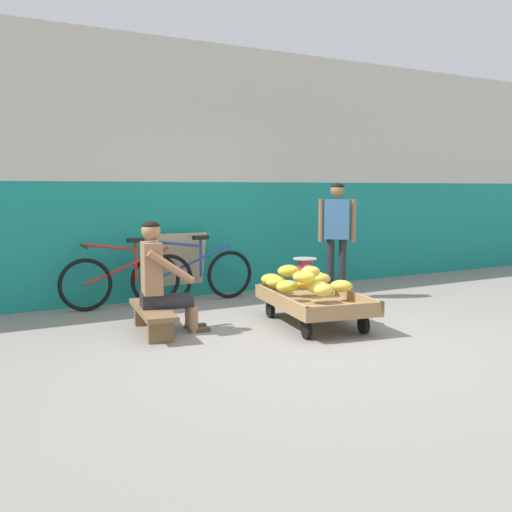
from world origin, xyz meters
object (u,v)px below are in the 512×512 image
Objects in this scene: bicycle_near_left at (128,279)px; customer_adult at (337,227)px; banana_cart at (314,303)px; weighing_scale at (305,269)px; bicycle_far_left at (193,275)px; low_bench at (153,314)px; vendor_seated at (161,278)px; plastic_crate at (305,293)px; sign_board at (179,266)px; shopping_bag at (327,302)px.

bicycle_near_left is 2.78m from customer_adult.
weighing_scale reaches higher than banana_cart.
banana_cart is 1.96m from bicycle_far_left.
low_bench is at bearing -96.66° from bicycle_near_left.
bicycle_near_left reaches higher than banana_cart.
vendor_seated is 0.69× the size of bicycle_far_left.
banana_cart is 1.13m from plastic_crate.
bicycle_far_left is at bearing -74.79° from sign_board.
customer_adult is (0.59, 0.13, 0.80)m from plastic_crate.
weighing_scale reaches higher than plastic_crate.
bicycle_near_left is 1.00× the size of bicycle_far_left.
plastic_crate is (0.54, 0.98, -0.09)m from banana_cart.
bicycle_near_left is at bearing 156.16° from plastic_crate.
sign_board reaches higher than banana_cart.
banana_cart is at bearing -137.51° from shopping_bag.
low_bench is at bearing -119.99° from sign_board.
low_bench is at bearing 162.92° from banana_cart.
low_bench is at bearing -167.53° from weighing_scale.
customer_adult is (1.13, 1.12, 0.71)m from banana_cart.
weighing_scale is 2.20m from bicycle_near_left.
weighing_scale is 0.79m from customer_adult.
bicycle_far_left reaches higher than banana_cart.
weighing_scale is at bearing 13.39° from vendor_seated.
vendor_seated is at bearing 162.57° from banana_cart.
banana_cart is at bearing -72.15° from sign_board.
vendor_seated is 1.87m from sign_board.
banana_cart is at bearing -118.60° from plastic_crate.
shopping_bag is (-0.02, -0.51, -0.33)m from weighing_scale.
bicycle_far_left is (-0.61, 1.86, 0.11)m from banana_cart.
sign_board is at bearing 105.21° from bicycle_far_left.
banana_cart is 2.39m from bicycle_near_left.
sign_board is (-0.08, 0.29, 0.09)m from bicycle_far_left.
shopping_bag is (1.99, -1.40, -0.23)m from bicycle_near_left.
banana_cart is 1.77× the size of sign_board.
shopping_bag is at bearing -0.78° from low_bench.
banana_cart is 1.37× the size of vendor_seated.
sign_board is at bearing 107.85° from banana_cart.
vendor_seated is (-1.55, 0.49, 0.33)m from banana_cart.
banana_cart is 1.66m from vendor_seated.
vendor_seated is at bearing -166.61° from weighing_scale.
weighing_scale is 0.20× the size of customer_adult.
customer_adult is at bearing -16.21° from bicycle_near_left.
weighing_scale is at bearing -23.87° from bicycle_near_left.
shopping_bag is at bearing -35.10° from bicycle_near_left.
weighing_scale reaches higher than low_bench.
shopping_bag is (-0.02, -0.51, -0.03)m from plastic_crate.
banana_cart is at bearing -71.74° from bicycle_far_left.
banana_cart is at bearing -135.31° from customer_adult.
weighing_scale is at bearing 61.37° from banana_cart.
banana_cart is 6.52× the size of shopping_bag.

